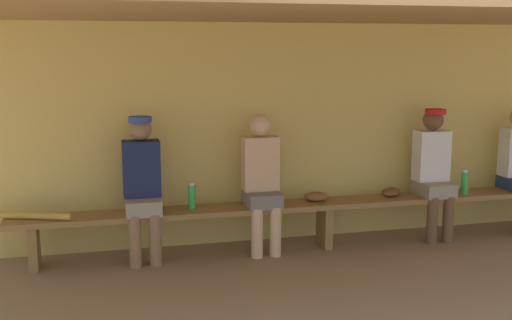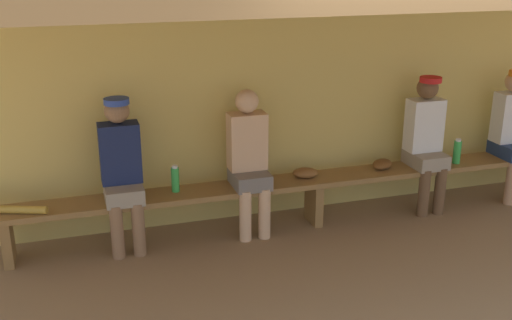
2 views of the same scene
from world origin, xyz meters
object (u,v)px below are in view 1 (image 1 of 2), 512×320
Objects in this scene: player_rightmost at (142,182)px; player_in_red at (434,167)px; baseball_glove_dark_brown at (391,192)px; baseball_glove_tan at (316,197)px; player_in_blue at (262,178)px; water_bottle_clear at (192,196)px; baseball_bat at (27,216)px; water_bottle_green at (465,182)px; bench at (325,208)px.

player_in_red is (2.95, 0.00, 0.00)m from player_rightmost.
baseball_glove_tan is (-0.81, -0.01, 0.00)m from baseball_glove_dark_brown.
baseball_glove_dark_brown is at bearing 1.35° from player_in_blue.
water_bottle_clear is 1.23m from baseball_glove_tan.
player_in_red is 5.60× the size of baseball_glove_tan.
water_bottle_clear is 0.30× the size of baseball_bat.
player_in_blue is 5.56× the size of baseball_glove_tan.
player_rightmost reaches higher than water_bottle_green.
water_bottle_green is at bearing 19.03° from baseball_bat.
baseball_glove_dark_brown is 0.81m from baseball_glove_tan.
player_rightmost reaches higher than baseball_glove_dark_brown.
player_in_red is 5.24× the size of water_bottle_green.
baseball_bat is at bearing -34.59° from baseball_glove_dark_brown.
water_bottle_green is at bearing 138.91° from baseball_glove_dark_brown.
player_in_red is (1.82, 0.00, 0.02)m from player_in_blue.
baseball_glove_tan is (-0.08, 0.03, 0.12)m from bench.
baseball_glove_dark_brown is (2.50, 0.03, -0.24)m from player_rightmost.
water_bottle_green is 0.79m from baseball_glove_dark_brown.
player_in_blue is at bearing 19.73° from baseball_bat.
player_in_blue is 5.56× the size of baseball_glove_dark_brown.
player_rightmost is 5.60× the size of baseball_glove_tan.
baseball_glove_dark_brown is 3.52m from baseball_bat.
player_in_blue reaches higher than baseball_glove_dark_brown.
player_rightmost is at bearing -34.44° from baseball_glove_dark_brown.
baseball_bat is (-3.97, -0.00, -0.25)m from player_in_red.
water_bottle_green is 0.31× the size of baseball_bat.
player_in_red is 5.49× the size of water_bottle_clear.
water_bottle_clear reaches higher than baseball_glove_tan.
water_bottle_green is at bearing 9.69° from baseball_glove_tan.
player_in_blue reaches higher than baseball_bat.
player_rightmost is 1.64× the size of baseball_bat.
player_rightmost is 5.24× the size of water_bottle_green.
water_bottle_green is (3.29, -0.05, -0.16)m from player_rightmost.
baseball_glove_dark_brown is at bearing 0.73° from player_rightmost.
water_bottle_green reaches higher than baseball_glove_dark_brown.
player_in_red reaches higher than player_in_blue.
player_in_blue is at bearing -3.22° from water_bottle_clear.
water_bottle_clear reaches higher than baseball_glove_dark_brown.
player_in_red is at bearing 0.17° from bench.
water_bottle_clear is 0.95× the size of water_bottle_green.
baseball_glove_tan is (0.56, 0.03, -0.22)m from player_in_blue.
player_in_blue is 1.82m from player_in_red.
water_bottle_green reaches higher than bench.
bench is at bearing 19.65° from baseball_bat.
player_rightmost is 2.95m from player_in_red.
player_in_blue is 5.45× the size of water_bottle_clear.
baseball_glove_tan is at bearing 178.83° from player_in_red.
baseball_glove_tan is at bearing 160.98° from bench.
water_bottle_clear is at bearing -35.31° from baseball_glove_dark_brown.
player_rightmost is 1.05m from baseball_bat.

